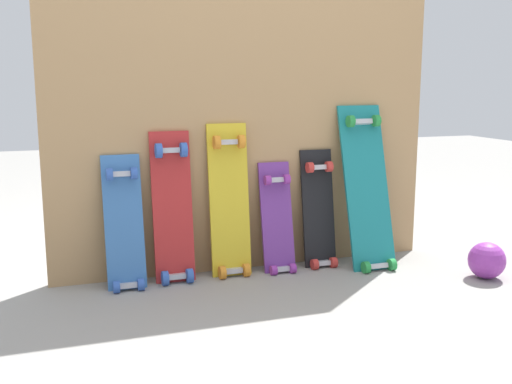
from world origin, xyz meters
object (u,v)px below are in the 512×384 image
at_px(skateboard_blue, 124,230).
at_px(skateboard_red, 173,213).
at_px(skateboard_black, 319,215).
at_px(skateboard_yellow, 230,207).
at_px(skateboard_purple, 278,224).
at_px(skateboard_teal, 368,194).
at_px(rubber_ball, 487,260).

relative_size(skateboard_blue, skateboard_red, 0.88).
relative_size(skateboard_red, skateboard_black, 1.16).
relative_size(skateboard_yellow, skateboard_purple, 1.31).
height_order(skateboard_yellow, skateboard_purple, skateboard_yellow).
bearing_deg(skateboard_teal, skateboard_black, 163.14).
height_order(skateboard_black, rubber_ball, skateboard_black).
bearing_deg(skateboard_yellow, skateboard_teal, -6.22).
distance_m(skateboard_blue, rubber_ball, 1.73).
bearing_deg(skateboard_red, skateboard_blue, -175.56).
bearing_deg(rubber_ball, skateboard_red, 161.95).
xyz_separation_m(skateboard_black, rubber_ball, (0.68, -0.46, -0.17)).
relative_size(skateboard_red, skateboard_yellow, 0.96).
xyz_separation_m(skateboard_yellow, rubber_ball, (1.15, -0.47, -0.25)).
relative_size(skateboard_yellow, rubber_ball, 4.52).
xyz_separation_m(skateboard_red, skateboard_teal, (0.99, -0.07, 0.05)).
bearing_deg(skateboard_black, skateboard_yellow, 179.31).
bearing_deg(skateboard_black, rubber_ball, -34.44).
bearing_deg(skateboard_purple, skateboard_teal, -7.55).
xyz_separation_m(skateboard_red, skateboard_yellow, (0.28, 0.00, 0.01)).
distance_m(skateboard_blue, skateboard_red, 0.24).
bearing_deg(rubber_ball, skateboard_blue, 164.90).
xyz_separation_m(skateboard_yellow, skateboard_teal, (0.71, -0.08, 0.04)).
xyz_separation_m(skateboard_purple, skateboard_black, (0.23, 0.01, 0.03)).
bearing_deg(skateboard_yellow, skateboard_purple, -3.67).
xyz_separation_m(skateboard_purple, skateboard_teal, (0.47, -0.06, 0.14)).
relative_size(skateboard_red, skateboard_purple, 1.25).
height_order(skateboard_red, skateboard_yellow, skateboard_yellow).
relative_size(skateboard_blue, rubber_ball, 3.82).
bearing_deg(rubber_ball, skateboard_teal, 138.25).
height_order(skateboard_blue, skateboard_red, skateboard_red).
xyz_separation_m(skateboard_blue, skateboard_red, (0.23, 0.02, 0.06)).
relative_size(skateboard_black, skateboard_teal, 0.75).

